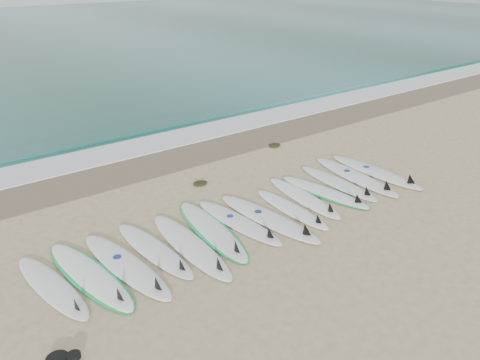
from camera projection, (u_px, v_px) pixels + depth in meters
ground at (251, 220)px, 10.12m from camera, size 120.00×120.00×0.00m
wet_sand_band at (162, 161)px, 13.11m from camera, size 120.00×1.80×0.01m
foam_band at (140, 147)px, 14.13m from camera, size 120.00×1.40×0.04m
wave_crest at (120, 132)px, 15.21m from camera, size 120.00×1.00×0.10m
surfboard_0 at (53, 288)px, 7.95m from camera, size 0.88×2.47×0.31m
surfboard_1 at (91, 276)px, 8.25m from camera, size 1.06×2.83×0.35m
surfboard_2 at (127, 266)px, 8.49m from camera, size 0.95×2.85×0.36m
surfboard_3 at (156, 251)px, 8.96m from camera, size 0.77×2.57×0.32m
surfboard_4 at (192, 247)px, 9.08m from camera, size 0.64×2.86×0.36m
surfboard_5 at (213, 230)px, 9.64m from camera, size 0.95×2.85×0.35m
surfboard_6 at (240, 223)px, 9.92m from camera, size 0.81×2.60×0.33m
surfboard_7 at (270, 219)px, 10.06m from camera, size 0.96×2.93×0.37m
surfboard_8 at (293, 209)px, 10.46m from camera, size 0.49×2.32×0.30m
surfboard_9 at (305, 198)px, 10.96m from camera, size 0.70×2.55×0.32m
surfboard_10 at (325, 192)px, 11.26m from camera, size 1.02×2.59×0.32m
surfboard_11 at (340, 183)px, 11.69m from camera, size 0.57×2.55×0.33m
surfboard_12 at (357, 177)px, 12.03m from camera, size 0.81×2.92×0.37m
surfboard_13 at (377, 172)px, 12.29m from camera, size 0.70×2.88×0.37m
seaweed_near at (200, 183)px, 11.75m from camera, size 0.38×0.29×0.07m
seaweed_far at (275, 145)px, 14.18m from camera, size 0.39×0.31×0.08m
leash_coil at (61, 359)px, 6.52m from camera, size 0.46×0.36×0.11m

